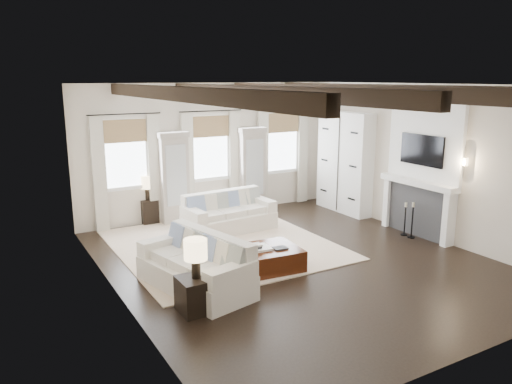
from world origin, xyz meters
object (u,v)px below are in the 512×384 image
sofa_back (228,215)px  ottoman (257,260)px  sofa_left (198,267)px  side_table_back (149,211)px  side_table_front (197,294)px

sofa_back → ottoman: size_ratio=1.37×
ottoman → sofa_left: bearing=-167.8°
sofa_back → side_table_back: size_ratio=3.67×
side_table_front → side_table_back: (0.82, 4.71, 0.02)m
ottoman → side_table_back: side_table_back is taller
sofa_back → sofa_left: size_ratio=0.93×
sofa_left → side_table_back: size_ratio=3.97×
sofa_back → side_table_back: sofa_back is taller
sofa_left → side_table_front: 0.83m
ottoman → side_table_back: 3.88m
sofa_back → side_table_back: (-1.34, 1.42, -0.07)m
side_table_front → side_table_back: side_table_back is taller
sofa_left → ottoman: 1.20m
sofa_back → ottoman: (-0.64, -2.39, -0.15)m
sofa_back → side_table_front: sofa_back is taller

